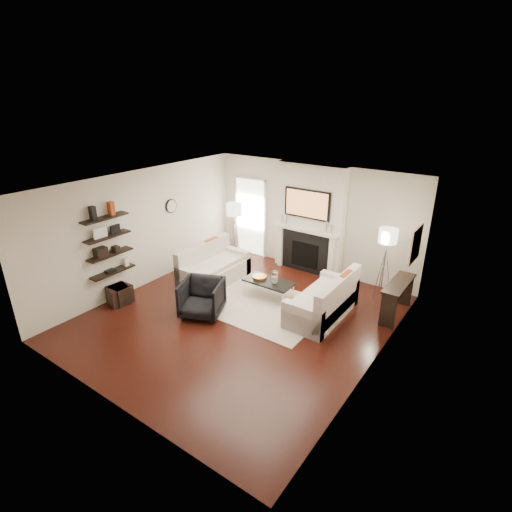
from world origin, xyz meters
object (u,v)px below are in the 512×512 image
Objects in this scene: lamp_right_shade at (388,236)px; ottoman_near at (121,294)px; loveseat_right_base at (322,306)px; coffee_table at (269,282)px; lamp_left_shade at (234,209)px; loveseat_left_base at (215,274)px; armchair at (202,296)px.

lamp_right_shade is 5.87m from ottoman_near.
loveseat_right_base is at bearing 27.90° from ottoman_near.
lamp_left_shade is (-1.89, 1.20, 1.05)m from coffee_table.
loveseat_left_base is 2.81m from loveseat_right_base.
coffee_table is at bearing 38.87° from ottoman_near.
armchair is at bearing -133.74° from lamp_right_shade.
armchair is (0.78, -1.29, 0.20)m from loveseat_left_base.
coffee_table is 1.55m from armchair.
lamp_left_shade reaches higher than ottoman_near.
armchair is 3.00m from lamp_left_shade.
lamp_left_shade is 1.00× the size of ottoman_near.
loveseat_right_base is 4.50× the size of lamp_left_shade.
coffee_table is 2.72m from lamp_right_shade.
armchair reaches higher than loveseat_left_base.
lamp_left_shade is 3.51m from ottoman_near.
lamp_left_shade is at bearing 147.50° from coffee_table.
lamp_left_shade is at bearing -175.65° from lamp_right_shade.
loveseat_right_base is 1.64× the size of coffee_table.
loveseat_left_base is 2.19m from ottoman_near.
armchair reaches higher than ottoman_near.
coffee_table is at bearing -32.50° from lamp_left_shade.
lamp_left_shade is at bearing 106.57° from loveseat_left_base.
lamp_right_shade is at bearing 24.11° from loveseat_left_base.
lamp_right_shade reaches higher than ottoman_near.
lamp_right_shade is at bearing 4.35° from lamp_left_shade.
loveseat_left_base is 2.19× the size of armchair.
loveseat_right_base is 4.31m from ottoman_near.
lamp_left_shade is (-1.16, 2.57, 1.04)m from armchair.
coffee_table is 2.47m from lamp_left_shade.
ottoman_near is (-1.00, -1.95, -0.01)m from loveseat_left_base.
loveseat_left_base is 4.50× the size of lamp_left_shade.
loveseat_left_base is 1.00× the size of loveseat_right_base.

